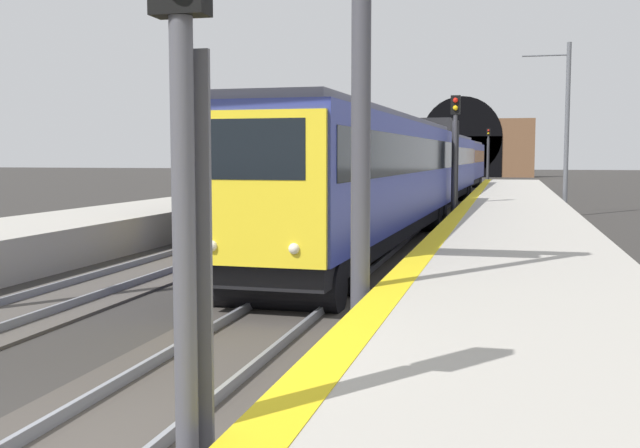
% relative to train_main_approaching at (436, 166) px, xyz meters
% --- Properties ---
extents(platform_right, '(112.00, 4.14, 1.09)m').
position_rel_train_main_approaching_xyz_m(platform_right, '(-37.11, -4.24, -1.88)').
color(platform_right, '#ADA89E').
rests_on(platform_right, ground_plane).
extents(platform_right_edge_strip, '(112.00, 0.50, 0.01)m').
position_rel_train_main_approaching_xyz_m(platform_right_edge_strip, '(-37.11, -2.42, -1.34)').
color(platform_right_edge_strip, yellow).
rests_on(platform_right_edge_strip, platform_right).
extents(train_main_approaching, '(62.37, 3.37, 5.09)m').
position_rel_train_main_approaching_xyz_m(train_main_approaching, '(0.00, 0.00, 0.00)').
color(train_main_approaching, navy).
rests_on(train_main_approaching, ground_plane).
extents(train_adjacent_platform, '(39.83, 3.38, 5.01)m').
position_rel_train_main_approaching_xyz_m(train_adjacent_platform, '(-1.91, 4.88, -0.07)').
color(train_adjacent_platform, '#333338').
rests_on(train_adjacent_platform, ground_plane).
extents(railway_signal_near, '(0.39, 0.38, 4.97)m').
position_rel_train_main_approaching_xyz_m(railway_signal_near, '(-38.89, -1.91, 0.59)').
color(railway_signal_near, '#4C4C54').
rests_on(railway_signal_near, ground_plane).
extents(railway_signal_mid, '(0.39, 0.38, 5.37)m').
position_rel_train_main_approaching_xyz_m(railway_signal_mid, '(-12.57, -1.91, 0.71)').
color(railway_signal_mid, '#38383D').
rests_on(railway_signal_mid, ground_plane).
extents(railway_signal_far, '(0.39, 0.38, 5.69)m').
position_rel_train_main_approaching_xyz_m(railway_signal_far, '(35.62, -1.91, 0.88)').
color(railway_signal_far, '#38383D').
rests_on(railway_signal_far, ground_plane).
extents(tunnel_portal, '(2.15, 19.51, 11.07)m').
position_rel_train_main_approaching_xyz_m(tunnel_portal, '(64.64, 2.44, 1.62)').
color(tunnel_portal, brown).
rests_on(tunnel_portal, ground_plane).
extents(catenary_mast_near, '(0.22, 2.30, 8.43)m').
position_rel_train_main_approaching_xyz_m(catenary_mast_near, '(-4.48, -6.68, 1.91)').
color(catenary_mast_near, '#595B60').
rests_on(catenary_mast_near, ground_plane).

